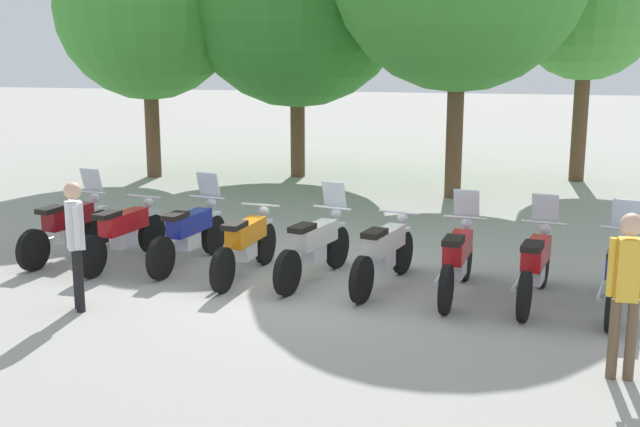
{
  "coord_description": "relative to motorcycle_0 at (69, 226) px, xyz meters",
  "views": [
    {
      "loc": [
        2.29,
        -11.15,
        3.5
      ],
      "look_at": [
        0.0,
        0.5,
        0.9
      ],
      "focal_mm": 45.91,
      "sensor_mm": 36.0,
      "label": 1
    }
  ],
  "objects": [
    {
      "name": "ground_plane",
      "position": [
        4.09,
        -0.53,
        -0.52
      ],
      "size": [
        80.0,
        80.0,
        0.0
      ],
      "primitive_type": "plane",
      "color": "#9E9B93"
    },
    {
      "name": "person_0",
      "position": [
        1.37,
        -2.35,
        0.47
      ],
      "size": [
        0.31,
        0.37,
        1.69
      ],
      "rotation": [
        0.0,
        0.0,
        0.63
      ],
      "color": "black",
      "rests_on": "ground_plane"
    },
    {
      "name": "motorcycle_6",
      "position": [
        6.15,
        -0.76,
        0.0
      ],
      "size": [
        0.67,
        2.18,
        1.37
      ],
      "rotation": [
        0.0,
        0.0,
        1.43
      ],
      "color": "black",
      "rests_on": "ground_plane"
    },
    {
      "name": "motorcycle_5",
      "position": [
        5.13,
        -0.58,
        -0.01
      ],
      "size": [
        0.82,
        2.14,
        0.99
      ],
      "rotation": [
        0.0,
        0.0,
        1.31
      ],
      "color": "black",
      "rests_on": "ground_plane"
    },
    {
      "name": "motorcycle_1",
      "position": [
        1.02,
        -0.19,
        -0.01
      ],
      "size": [
        0.76,
        2.16,
        0.99
      ],
      "rotation": [
        0.0,
        0.0,
        1.36
      ],
      "color": "black",
      "rests_on": "ground_plane"
    },
    {
      "name": "motorcycle_7",
      "position": [
        7.18,
        -0.87,
        0.0
      ],
      "size": [
        0.76,
        2.16,
        1.37
      ],
      "rotation": [
        0.0,
        0.0,
        1.36
      ],
      "color": "black",
      "rests_on": "ground_plane"
    },
    {
      "name": "motorcycle_4",
      "position": [
        4.1,
        -0.45,
        0.0
      ],
      "size": [
        0.84,
        2.13,
        1.37
      ],
      "rotation": [
        0.0,
        0.0,
        1.29
      ],
      "color": "black",
      "rests_on": "ground_plane"
    },
    {
      "name": "motorcycle_2",
      "position": [
        2.05,
        -0.06,
        0.0
      ],
      "size": [
        0.74,
        2.17,
        1.37
      ],
      "rotation": [
        0.0,
        0.0,
        1.38
      ],
      "color": "black",
      "rests_on": "ground_plane"
    },
    {
      "name": "tree_3",
      "position": [
        8.74,
        8.91,
        3.55
      ],
      "size": [
        3.33,
        3.33,
        5.76
      ],
      "color": "brown",
      "rests_on": "ground_plane"
    },
    {
      "name": "motorcycle_3",
      "position": [
        3.07,
        -0.48,
        -0.01
      ],
      "size": [
        0.67,
        2.18,
        0.99
      ],
      "rotation": [
        0.0,
        0.0,
        1.44
      ],
      "color": "black",
      "rests_on": "ground_plane"
    },
    {
      "name": "motorcycle_0",
      "position": [
        0.0,
        0.0,
        0.0
      ],
      "size": [
        0.76,
        2.16,
        1.37
      ],
      "rotation": [
        0.0,
        0.0,
        1.35
      ],
      "color": "black",
      "rests_on": "ground_plane"
    },
    {
      "name": "person_1",
      "position": [
        7.91,
        -3.29,
        0.53
      ],
      "size": [
        0.4,
        0.24,
        1.76
      ],
      "rotation": [
        0.0,
        0.0,
        1.55
      ],
      "color": "brown",
      "rests_on": "ground_plane"
    },
    {
      "name": "motorcycle_8",
      "position": [
        8.2,
        -1.02,
        0.0
      ],
      "size": [
        0.78,
        2.16,
        1.37
      ],
      "rotation": [
        0.0,
        0.0,
        1.34
      ],
      "color": "black",
      "rests_on": "ground_plane"
    },
    {
      "name": "tree_0",
      "position": [
        -1.64,
        7.48,
        3.61
      ],
      "size": [
        4.43,
        4.43,
        6.36
      ],
      "color": "brown",
      "rests_on": "ground_plane"
    }
  ]
}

